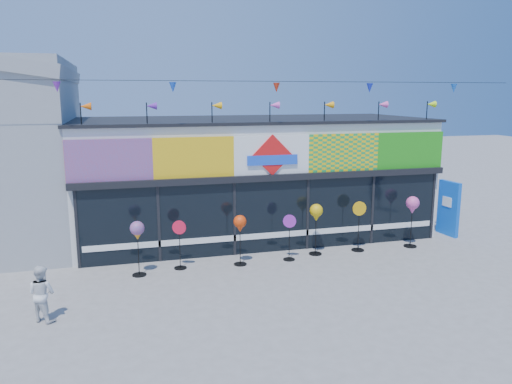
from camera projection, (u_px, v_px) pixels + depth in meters
name	position (u px, v px, depth m)	size (l,w,h in m)	color
ground	(310.00, 292.00, 12.68)	(80.00, 80.00, 0.00)	slate
kite_shop	(251.00, 176.00, 17.91)	(16.00, 5.70, 5.31)	silver
blue_sign	(448.00, 208.00, 17.62)	(0.24, 0.98, 1.93)	blue
spinner_0	(137.00, 232.00, 13.58)	(0.39, 0.39, 1.55)	black
spinner_1	(180.00, 243.00, 14.23)	(0.38, 0.36, 1.42)	black
spinner_2	(240.00, 225.00, 14.46)	(0.38, 0.38, 1.50)	black
spinner_3	(289.00, 236.00, 14.97)	(0.38, 0.36, 1.41)	black
spinner_4	(316.00, 214.00, 15.39)	(0.41, 0.41, 1.61)	black
spinner_5	(359.00, 225.00, 15.85)	(0.45, 0.41, 1.61)	black
spinner_6	(412.00, 207.00, 16.16)	(0.43, 0.43, 1.69)	black
child	(42.00, 293.00, 10.95)	(0.62, 0.36, 1.27)	white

